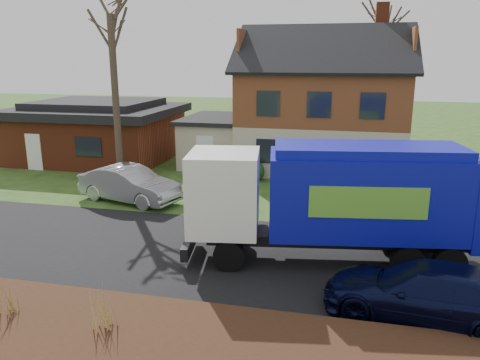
# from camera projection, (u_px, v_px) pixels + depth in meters

# --- Properties ---
(ground) EXTENTS (120.00, 120.00, 0.00)m
(ground) POSITION_uv_depth(u_px,v_px,m) (232.00, 256.00, 15.33)
(ground) COLOR #294517
(ground) RESTS_ON ground
(road) EXTENTS (80.00, 7.00, 0.02)m
(road) POSITION_uv_depth(u_px,v_px,m) (232.00, 256.00, 15.33)
(road) COLOR black
(road) RESTS_ON ground
(mulch_verge) EXTENTS (80.00, 3.50, 0.30)m
(mulch_verge) POSITION_uv_depth(u_px,v_px,m) (174.00, 346.00, 10.30)
(mulch_verge) COLOR black
(mulch_verge) RESTS_ON ground
(main_house) EXTENTS (12.95, 8.95, 9.26)m
(main_house) POSITION_uv_depth(u_px,v_px,m) (314.00, 98.00, 27.08)
(main_house) COLOR #C1B69B
(main_house) RESTS_ON ground
(ranch_house) EXTENTS (9.80, 8.20, 3.70)m
(ranch_house) POSITION_uv_depth(u_px,v_px,m) (98.00, 130.00, 29.72)
(ranch_house) COLOR maroon
(ranch_house) RESTS_ON ground
(garbage_truck) EXTENTS (9.05, 3.68, 3.77)m
(garbage_truck) POSITION_uv_depth(u_px,v_px,m) (335.00, 196.00, 14.46)
(garbage_truck) COLOR black
(garbage_truck) RESTS_ON ground
(silver_sedan) EXTENTS (5.09, 2.90, 1.59)m
(silver_sedan) POSITION_uv_depth(u_px,v_px,m) (130.00, 184.00, 20.97)
(silver_sedan) COLOR #9D9FA5
(silver_sedan) RESTS_ON ground
(navy_wagon) EXTENTS (5.18, 2.75, 1.43)m
(navy_wagon) POSITION_uv_depth(u_px,v_px,m) (426.00, 292.00, 11.50)
(navy_wagon) COLOR black
(navy_wagon) RESTS_ON ground
(tree_back) EXTENTS (3.64, 3.64, 11.52)m
(tree_back) POSITION_uv_depth(u_px,v_px,m) (387.00, 8.00, 32.30)
(tree_back) COLOR #3B2C23
(tree_back) RESTS_ON ground
(grass_clump_west) EXTENTS (0.33, 0.27, 0.86)m
(grass_clump_west) POSITION_uv_depth(u_px,v_px,m) (7.00, 298.00, 11.19)
(grass_clump_west) COLOR #9F8046
(grass_clump_west) RESTS_ON mulch_verge
(grass_clump_mid) EXTENTS (0.37, 0.31, 1.05)m
(grass_clump_mid) POSITION_uv_depth(u_px,v_px,m) (104.00, 306.00, 10.67)
(grass_clump_mid) COLOR tan
(grass_clump_mid) RESTS_ON mulch_verge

